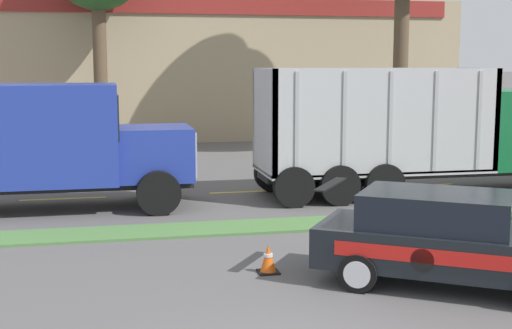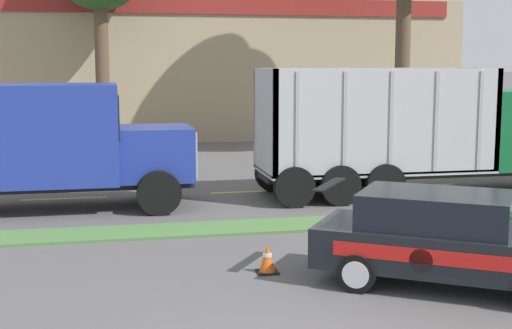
% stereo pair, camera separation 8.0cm
% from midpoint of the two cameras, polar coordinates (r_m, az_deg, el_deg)
% --- Properties ---
extents(grass_verge, '(120.00, 1.36, 0.06)m').
position_cam_midpoint_polar(grass_verge, '(16.55, -3.72, -5.15)').
color(grass_verge, '#517F42').
rests_on(grass_verge, ground_plane).
extents(centre_line_4, '(2.40, 0.14, 0.01)m').
position_cam_midpoint_polar(centre_line_4, '(21.01, -15.26, -2.65)').
color(centre_line_4, yellow).
rests_on(centre_line_4, ground_plane).
extents(centre_line_5, '(2.40, 0.14, 0.01)m').
position_cam_midpoint_polar(centre_line_5, '(21.38, -0.65, -2.18)').
color(centre_line_5, yellow).
rests_on(centre_line_5, ground_plane).
extents(centre_line_6, '(2.40, 0.14, 0.01)m').
position_cam_midpoint_polar(centre_line_6, '(23.05, 12.63, -1.63)').
color(centre_line_6, yellow).
rests_on(centre_line_6, ground_plane).
extents(dump_truck_lead, '(11.92, 2.75, 3.69)m').
position_cam_midpoint_polar(dump_truck_lead, '(22.34, 17.63, 2.13)').
color(dump_truck_lead, black).
rests_on(dump_truck_lead, ground_plane).
extents(dump_truck_trail, '(11.56, 2.82, 3.62)m').
position_cam_midpoint_polar(dump_truck_trail, '(19.37, -19.44, 1.43)').
color(dump_truck_trail, black).
rests_on(dump_truck_trail, ground_plane).
extents(rally_car, '(4.78, 4.06, 1.66)m').
position_cam_midpoint_polar(rally_car, '(12.69, 14.81, -5.70)').
color(rally_car, black).
rests_on(rally_car, ground_plane).
extents(traffic_cone, '(0.39, 0.39, 0.54)m').
position_cam_midpoint_polar(traffic_cone, '(13.17, 0.81, -7.56)').
color(traffic_cone, black).
rests_on(traffic_cone, ground_plane).
extents(store_building_backdrop, '(38.95, 12.10, 6.99)m').
position_cam_midpoint_polar(store_building_backdrop, '(40.25, -14.22, 7.39)').
color(store_building_backdrop, tan).
rests_on(store_building_backdrop, ground_plane).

